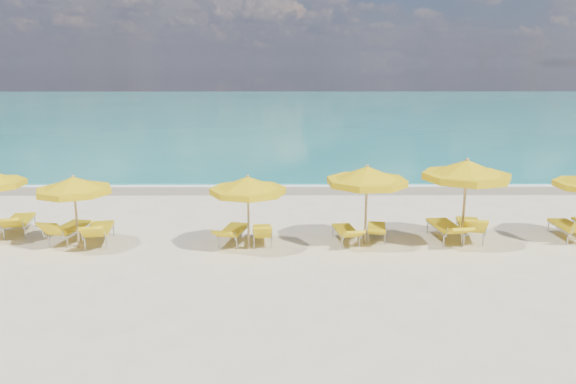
{
  "coord_description": "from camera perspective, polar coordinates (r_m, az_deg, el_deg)",
  "views": [
    {
      "loc": [
        -0.1,
        -15.71,
        5.16
      ],
      "look_at": [
        0.0,
        1.5,
        1.2
      ],
      "focal_mm": 35.0,
      "sensor_mm": 36.0,
      "label": 1
    }
  ],
  "objects": [
    {
      "name": "umbrella_5",
      "position": [
        16.76,
        17.68,
        2.07
      ],
      "size": [
        2.72,
        2.72,
        2.55
      ],
      "rotation": [
        0.0,
        0.0,
        -0.08
      ],
      "color": "tan",
      "rests_on": "ground"
    },
    {
      "name": "ground_plane",
      "position": [
        16.53,
        0.03,
        -5.23
      ],
      "size": [
        120.0,
        120.0,
        0.0
      ],
      "primitive_type": "plane",
      "color": "beige"
    },
    {
      "name": "lounger_3_left",
      "position": [
        16.59,
        -5.59,
        -4.44
      ],
      "size": [
        0.96,
        1.94,
        0.7
      ],
      "rotation": [
        0.0,
        0.0,
        -0.2
      ],
      "color": "#A5A8AD",
      "rests_on": "ground"
    },
    {
      "name": "ocean",
      "position": [
        63.92,
        -0.23,
        8.33
      ],
      "size": [
        120.0,
        80.0,
        0.3
      ],
      "primitive_type": "cube",
      "color": "#14756E",
      "rests_on": "ground"
    },
    {
      "name": "lounger_4_right",
      "position": [
        17.05,
        8.98,
        -4.13
      ],
      "size": [
        0.8,
        1.73,
        0.62
      ],
      "rotation": [
        0.0,
        0.0,
        -0.16
      ],
      "color": "#A5A8AD",
      "rests_on": "ground"
    },
    {
      "name": "whitecap_far",
      "position": [
        40.85,
        11.17,
        5.46
      ],
      "size": [
        18.0,
        0.3,
        0.05
      ],
      "primitive_type": "cube",
      "color": "white",
      "rests_on": "ground"
    },
    {
      "name": "lounger_5_left",
      "position": [
        17.4,
        15.73,
        -3.95
      ],
      "size": [
        0.89,
        2.15,
        0.77
      ],
      "rotation": [
        0.0,
        0.0,
        0.11
      ],
      "color": "#A5A8AD",
      "rests_on": "ground"
    },
    {
      "name": "foam_line",
      "position": [
        24.46,
        -0.09,
        0.78
      ],
      "size": [
        120.0,
        1.2,
        0.03
      ],
      "primitive_type": "cube",
      "color": "white",
      "rests_on": "ground"
    },
    {
      "name": "umbrella_4",
      "position": [
        16.1,
        8.03,
        1.58
      ],
      "size": [
        2.93,
        2.93,
        2.37
      ],
      "rotation": [
        0.0,
        0.0,
        -0.31
      ],
      "color": "tan",
      "rests_on": "ground"
    },
    {
      "name": "wet_sand_band",
      "position": [
        23.68,
        -0.08,
        0.37
      ],
      "size": [
        120.0,
        2.6,
        0.01
      ],
      "primitive_type": "cube",
      "color": "tan",
      "rests_on": "ground"
    },
    {
      "name": "umbrella_2",
      "position": [
        16.78,
        -20.94,
        0.58
      ],
      "size": [
        2.12,
        2.12,
        2.12
      ],
      "rotation": [
        0.0,
        0.0,
        -0.01
      ],
      "color": "tan",
      "rests_on": "ground"
    },
    {
      "name": "umbrella_3",
      "position": [
        15.56,
        -4.1,
        0.62
      ],
      "size": [
        2.33,
        2.33,
        2.16
      ],
      "rotation": [
        0.0,
        0.0,
        0.09
      ],
      "color": "tan",
      "rests_on": "ground"
    },
    {
      "name": "whitecap_near",
      "position": [
        33.63,
        -10.45,
        3.92
      ],
      "size": [
        14.0,
        0.36,
        0.05
      ],
      "primitive_type": "cube",
      "color": "white",
      "rests_on": "ground"
    },
    {
      "name": "lounger_1_right",
      "position": [
        19.29,
        -25.61,
        -3.12
      ],
      "size": [
        1.04,
        2.11,
        0.82
      ],
      "rotation": [
        0.0,
        0.0,
        0.2
      ],
      "color": "#A5A8AD",
      "rests_on": "ground"
    },
    {
      "name": "lounger_2_right",
      "position": [
        17.38,
        -18.62,
        -4.17
      ],
      "size": [
        0.94,
        2.08,
        0.86
      ],
      "rotation": [
        0.0,
        0.0,
        0.14
      ],
      "color": "#A5A8AD",
      "rests_on": "ground"
    },
    {
      "name": "lounger_3_right",
      "position": [
        16.52,
        -2.64,
        -4.51
      ],
      "size": [
        0.65,
        1.64,
        0.78
      ],
      "rotation": [
        0.0,
        0.0,
        0.06
      ],
      "color": "#A5A8AD",
      "rests_on": "ground"
    },
    {
      "name": "lounger_2_left",
      "position": [
        17.85,
        -21.34,
        -3.95
      ],
      "size": [
        0.97,
        2.0,
        0.9
      ],
      "rotation": [
        0.0,
        0.0,
        -0.18
      ],
      "color": "#A5A8AD",
      "rests_on": "ground"
    },
    {
      "name": "lounger_6_left",
      "position": [
        18.85,
        26.56,
        -3.6
      ],
      "size": [
        0.65,
        1.82,
        0.9
      ],
      "rotation": [
        0.0,
        0.0,
        -0.0
      ],
      "color": "#A5A8AD",
      "rests_on": "ground"
    },
    {
      "name": "lounger_4_left",
      "position": [
        16.65,
        5.92,
        -4.43
      ],
      "size": [
        0.82,
        1.8,
        0.67
      ],
      "rotation": [
        0.0,
        0.0,
        0.16
      ],
      "color": "#A5A8AD",
      "rests_on": "ground"
    },
    {
      "name": "lounger_5_right",
      "position": [
        17.75,
        17.98,
        -3.76
      ],
      "size": [
        1.0,
        2.07,
        0.92
      ],
      "rotation": [
        0.0,
        0.0,
        -0.18
      ],
      "color": "#A5A8AD",
      "rests_on": "ground"
    }
  ]
}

